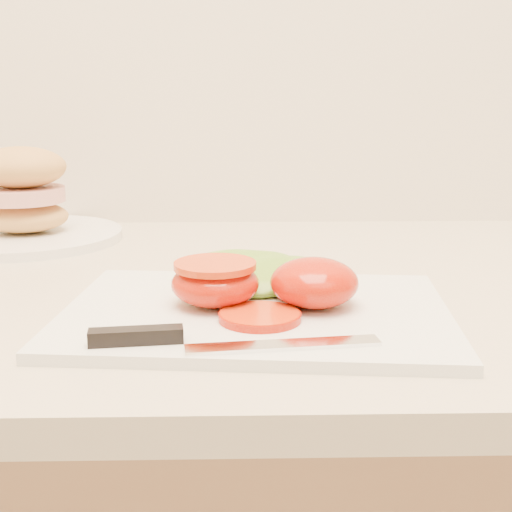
{
  "coord_description": "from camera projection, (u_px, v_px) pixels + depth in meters",
  "views": [
    {
      "loc": [
        -0.56,
        0.94,
        1.13
      ],
      "look_at": [
        -0.54,
        1.55,
        0.99
      ],
      "focal_mm": 50.0,
      "sensor_mm": 36.0,
      "label": 1
    }
  ],
  "objects": [
    {
      "name": "tomato_slice_0",
      "position": [
        260.0,
        316.0,
        0.6
      ],
      "size": [
        0.07,
        0.07,
        0.01
      ],
      "primitive_type": "cylinder",
      "color": "#DB4010",
      "rests_on": "cutting_board"
    },
    {
      "name": "tomato_half_cut",
      "position": [
        215.0,
        281.0,
        0.63
      ],
      "size": [
        0.08,
        0.08,
        0.04
      ],
      "color": "red",
      "rests_on": "cutting_board"
    },
    {
      "name": "lettuce_leaf_0",
      "position": [
        247.0,
        273.0,
        0.7
      ],
      "size": [
        0.16,
        0.13,
        0.03
      ],
      "primitive_type": "ellipsoid",
      "rotation": [
        0.0,
        0.0,
        -0.29
      ],
      "color": "#7EB22F",
      "rests_on": "cutting_board"
    },
    {
      "name": "cutting_board",
      "position": [
        256.0,
        313.0,
        0.63
      ],
      "size": [
        0.36,
        0.27,
        0.01
      ],
      "primitive_type": "cube",
      "rotation": [
        0.0,
        0.0,
        -0.09
      ],
      "color": "silver",
      "rests_on": "counter"
    },
    {
      "name": "sandwich_plate",
      "position": [
        23.0,
        207.0,
        0.94
      ],
      "size": [
        0.25,
        0.25,
        0.12
      ],
      "rotation": [
        0.0,
        0.0,
        0.41
      ],
      "color": "white",
      "rests_on": "counter"
    },
    {
      "name": "lettuce_leaf_1",
      "position": [
        290.0,
        275.0,
        0.7
      ],
      "size": [
        0.12,
        0.1,
        0.02
      ],
      "primitive_type": "ellipsoid",
      "rotation": [
        0.0,
        0.0,
        0.37
      ],
      "color": "#7EB22F",
      "rests_on": "cutting_board"
    },
    {
      "name": "tomato_half_dome",
      "position": [
        314.0,
        282.0,
        0.63
      ],
      "size": [
        0.08,
        0.08,
        0.04
      ],
      "primitive_type": "ellipsoid",
      "color": "red",
      "rests_on": "cutting_board"
    },
    {
      "name": "knife",
      "position": [
        193.0,
        339.0,
        0.54
      ],
      "size": [
        0.22,
        0.04,
        0.01
      ],
      "rotation": [
        0.0,
        0.0,
        0.12
      ],
      "color": "silver",
      "rests_on": "cutting_board"
    }
  ]
}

